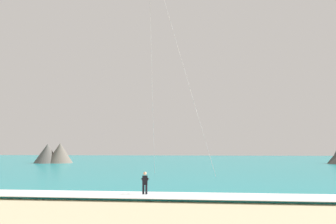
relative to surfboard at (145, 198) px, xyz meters
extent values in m
cube|color=teal|center=(-0.59, 58.75, 0.07)|extent=(200.00, 120.00, 0.20)
cube|color=white|center=(-0.59, -0.25, 0.19)|extent=(200.00, 3.05, 0.04)
ellipsoid|color=#239EC6|center=(0.00, 0.00, 0.00)|extent=(0.65, 1.45, 0.05)
cube|color=black|center=(0.00, 0.25, 0.04)|extent=(0.17, 0.08, 0.04)
cube|color=black|center=(0.00, -0.25, 0.04)|extent=(0.17, 0.08, 0.04)
cylinder|color=black|center=(-0.10, -0.02, 0.39)|extent=(0.14, 0.14, 0.84)
cylinder|color=black|center=(0.10, 0.02, 0.39)|extent=(0.14, 0.14, 0.84)
cube|color=black|center=(0.00, 0.00, 1.11)|extent=(0.37, 0.25, 0.60)
sphere|color=tan|center=(0.00, 0.00, 1.55)|extent=(0.22, 0.22, 0.22)
cylinder|color=black|center=(-0.20, 0.13, 1.16)|extent=(0.17, 0.51, 0.22)
cylinder|color=black|center=(0.15, 0.19, 1.16)|extent=(0.17, 0.51, 0.22)
cylinder|color=black|center=(-0.06, 0.38, 1.16)|extent=(0.55, 0.12, 0.04)
cube|color=#3F3F42|center=(-0.02, 0.12, 0.89)|extent=(0.13, 0.10, 0.10)
cylinder|color=#B2B2B7|center=(2.39, 1.51, 9.45)|extent=(4.69, 2.30, 16.56)
cylinder|color=#B2B2B7|center=(-0.05, 2.89, 9.45)|extent=(0.25, 5.05, 16.56)
cone|color=#665B51|center=(-25.93, 43.99, 2.15)|extent=(5.60, 5.60, 4.35)
cone|color=#56514C|center=(-28.44, 43.44, 2.05)|extent=(5.58, 5.58, 4.15)
camera|label=1|loc=(3.80, -21.30, 3.19)|focal=34.54mm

